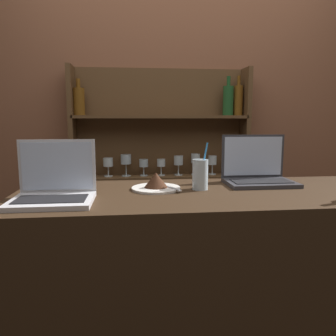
# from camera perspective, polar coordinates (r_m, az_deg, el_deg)

# --- Properties ---
(bar_counter) EXTENTS (1.67, 0.60, 1.01)m
(bar_counter) POSITION_cam_1_polar(r_m,az_deg,el_deg) (1.59, 7.52, -22.22)
(bar_counter) COLOR black
(bar_counter) RESTS_ON ground_plane
(back_wall) EXTENTS (7.00, 0.06, 2.70)m
(back_wall) POSITION_cam_1_polar(r_m,az_deg,el_deg) (2.40, 1.96, 9.27)
(back_wall) COLOR brown
(back_wall) RESTS_ON ground_plane
(back_shelf) EXTENTS (1.22, 0.18, 1.67)m
(back_shelf) POSITION_cam_1_polar(r_m,az_deg,el_deg) (2.34, -1.14, -2.20)
(back_shelf) COLOR brown
(back_shelf) RESTS_ON ground_plane
(laptop_near) EXTENTS (0.29, 0.23, 0.23)m
(laptop_near) POSITION_cam_1_polar(r_m,az_deg,el_deg) (1.30, -19.25, -3.31)
(laptop_near) COLOR silver
(laptop_near) RESTS_ON bar_counter
(laptop_far) EXTENTS (0.31, 0.22, 0.23)m
(laptop_far) POSITION_cam_1_polar(r_m,az_deg,el_deg) (1.62, 15.30, -0.78)
(laptop_far) COLOR #333338
(laptop_far) RESTS_ON bar_counter
(cake_plate) EXTENTS (0.21, 0.21, 0.07)m
(cake_plate) POSITION_cam_1_polar(r_m,az_deg,el_deg) (1.43, -2.09, -2.67)
(cake_plate) COLOR silver
(cake_plate) RESTS_ON bar_counter
(water_glass) EXTENTS (0.07, 0.07, 0.20)m
(water_glass) POSITION_cam_1_polar(r_m,az_deg,el_deg) (1.43, 5.63, -1.12)
(water_glass) COLOR silver
(water_glass) RESTS_ON bar_counter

